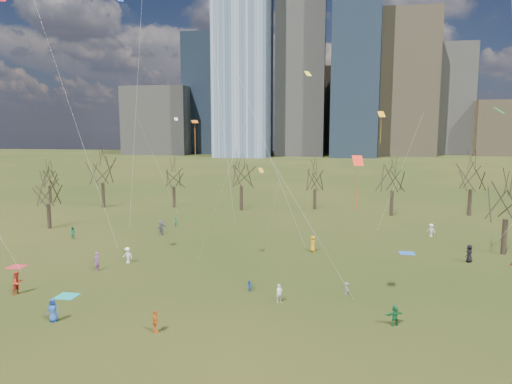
# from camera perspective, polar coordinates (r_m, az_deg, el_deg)

# --- Properties ---
(ground) EXTENTS (500.00, 500.00, 0.00)m
(ground) POSITION_cam_1_polar(r_m,az_deg,el_deg) (36.65, -3.08, -13.48)
(ground) COLOR black
(ground) RESTS_ON ground
(downtown_skyline) EXTENTS (212.50, 78.00, 118.00)m
(downtown_skyline) POSITION_cam_1_polar(r_m,az_deg,el_deg) (245.55, 7.06, 13.76)
(downtown_skyline) COLOR slate
(downtown_skyline) RESTS_ON ground
(bare_tree_row) EXTENTS (113.04, 29.80, 9.50)m
(bare_tree_row) POSITION_cam_1_polar(r_m,az_deg,el_deg) (71.33, 3.17, 2.02)
(bare_tree_row) COLOR black
(bare_tree_row) RESTS_ON ground
(blanket_teal) EXTENTS (1.60, 1.50, 0.03)m
(blanket_teal) POSITION_cam_1_polar(r_m,az_deg,el_deg) (40.56, -22.55, -11.93)
(blanket_teal) COLOR teal
(blanket_teal) RESTS_ON ground
(blanket_navy) EXTENTS (1.60, 1.50, 0.03)m
(blanket_navy) POSITION_cam_1_polar(r_m,az_deg,el_deg) (52.49, 18.33, -7.26)
(blanket_navy) COLOR #255CB0
(blanket_navy) RESTS_ON ground
(blanket_crimson) EXTENTS (1.60, 1.50, 0.03)m
(blanket_crimson) POSITION_cam_1_polar(r_m,az_deg,el_deg) (50.81, -27.74, -8.27)
(blanket_crimson) COLOR red
(blanket_crimson) RESTS_ON ground
(person_0) EXTENTS (0.94, 0.76, 1.68)m
(person_0) POSITION_cam_1_polar(r_m,az_deg,el_deg) (35.68, -24.05, -13.34)
(person_0) COLOR #234999
(person_0) RESTS_ON ground
(person_1) EXTENTS (0.63, 0.60, 1.45)m
(person_1) POSITION_cam_1_polar(r_m,az_deg,el_deg) (36.22, 2.93, -12.52)
(person_1) COLOR silver
(person_1) RESTS_ON ground
(person_2) EXTENTS (0.93, 1.07, 1.90)m
(person_2) POSITION_cam_1_polar(r_m,az_deg,el_deg) (42.46, -27.65, -10.02)
(person_2) COLOR red
(person_2) RESTS_ON ground
(person_3) EXTENTS (0.68, 0.81, 1.08)m
(person_3) POSITION_cam_1_polar(r_m,az_deg,el_deg) (38.36, 11.25, -11.77)
(person_3) COLOR slate
(person_3) RESTS_ON ground
(person_4) EXTENTS (0.82, 0.94, 1.52)m
(person_4) POSITION_cam_1_polar(r_m,az_deg,el_deg) (31.89, -12.50, -15.54)
(person_4) COLOR orange
(person_4) RESTS_ON ground
(person_5) EXTENTS (1.41, 0.99, 1.46)m
(person_5) POSITION_cam_1_polar(r_m,az_deg,el_deg) (33.58, 16.97, -14.53)
(person_5) COLOR #176931
(person_5) RESTS_ON ground
(person_6) EXTENTS (1.04, 1.03, 1.82)m
(person_6) POSITION_cam_1_polar(r_m,az_deg,el_deg) (51.12, 25.12, -6.97)
(person_6) COLOR black
(person_6) RESTS_ON ground
(person_7) EXTENTS (0.55, 0.74, 1.83)m
(person_7) POSITION_cam_1_polar(r_m,az_deg,el_deg) (46.22, -19.30, -8.19)
(person_7) COLOR #8C4A94
(person_7) RESTS_ON ground
(person_8) EXTENTS (0.57, 0.58, 0.95)m
(person_8) POSITION_cam_1_polar(r_m,az_deg,el_deg) (38.40, -0.87, -11.71)
(person_8) COLOR #275BAD
(person_8) RESTS_ON ground
(person_9) EXTENTS (1.14, 0.79, 1.62)m
(person_9) POSITION_cam_1_polar(r_m,az_deg,el_deg) (47.89, -15.76, -7.61)
(person_9) COLOR white
(person_9) RESTS_ON ground
(person_11) EXTENTS (1.35, 1.85, 1.93)m
(person_11) POSITION_cam_1_polar(r_m,az_deg,el_deg) (59.23, -11.73, -4.38)
(person_11) COLOR slate
(person_11) RESTS_ON ground
(person_12) EXTENTS (0.64, 0.91, 1.78)m
(person_12) POSITION_cam_1_polar(r_m,az_deg,el_deg) (50.71, 7.11, -6.42)
(person_12) COLOR orange
(person_12) RESTS_ON ground
(person_13) EXTENTS (0.54, 0.63, 1.44)m
(person_13) POSITION_cam_1_polar(r_m,az_deg,el_deg) (63.63, -9.99, -3.71)
(person_13) COLOR #166659
(person_13) RESTS_ON ground
(person_14) EXTENTS (0.82, 0.69, 1.51)m
(person_14) POSITION_cam_1_polar(r_m,az_deg,el_deg) (60.36, -21.92, -4.76)
(person_14) COLOR #19724C
(person_14) RESTS_ON ground
(person_15) EXTENTS (1.21, 1.13, 1.64)m
(person_15) POSITION_cam_1_polar(r_m,az_deg,el_deg) (61.26, 21.04, -4.48)
(person_15) COLOR silver
(person_15) RESTS_ON ground
(kites_airborne) EXTENTS (50.70, 37.39, 35.68)m
(kites_airborne) POSITION_cam_1_polar(r_m,az_deg,el_deg) (44.74, 0.96, 8.12)
(kites_airborne) COLOR orange
(kites_airborne) RESTS_ON ground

